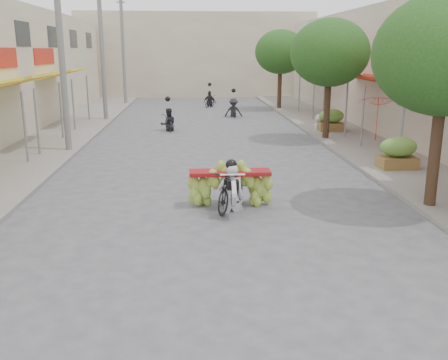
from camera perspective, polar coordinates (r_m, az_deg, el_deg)
ground at (r=8.61m, az=0.48°, el=-12.25°), size 120.00×120.00×0.00m
sidewalk_left at (r=23.86m, az=-19.41°, el=4.53°), size 4.00×60.00×0.12m
sidewalk_right at (r=24.20m, az=14.56°, el=5.02°), size 4.00×60.00×0.12m
far_building at (r=45.67m, az=-3.16°, el=14.08°), size 20.00×6.00×7.00m
utility_pole_mid at (r=20.25m, az=-18.15°, el=14.28°), size 0.60×0.24×8.00m
utility_pole_far at (r=29.07m, az=-13.79°, el=14.46°), size 0.60×0.24×8.00m
utility_pole_back at (r=37.97m, az=-11.46°, el=14.52°), size 0.60×0.24×8.00m
street_tree_near at (r=13.11m, az=23.99°, el=12.91°), size 3.40×3.40×5.25m
street_tree_mid at (r=22.47m, az=12.00°, el=14.01°), size 3.40×3.40×5.25m
street_tree_far at (r=34.19m, az=6.48°, el=14.32°), size 3.40×3.40×5.25m
produce_crate_mid at (r=17.36m, az=19.30°, el=3.23°), size 1.20×0.88×1.16m
produce_crate_far at (r=24.82m, az=12.18°, el=6.91°), size 1.20×0.88×1.16m
banana_motorbike at (r=12.49m, az=0.76°, el=-0.05°), size 2.20×1.91×2.23m
market_umbrella at (r=18.28m, az=17.34°, el=9.27°), size 1.79×1.79×1.60m
pedestrian at (r=25.01m, az=10.89°, el=7.41°), size 0.85×0.83×1.51m
bg_motorbike_a at (r=25.08m, az=-6.40°, el=7.38°), size 0.88×1.51×1.95m
bg_motorbike_b at (r=30.24m, az=1.09°, el=8.81°), size 1.08×1.70×1.95m
bg_motorbike_c at (r=35.74m, az=-1.64°, el=9.69°), size 1.11×1.51×1.95m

